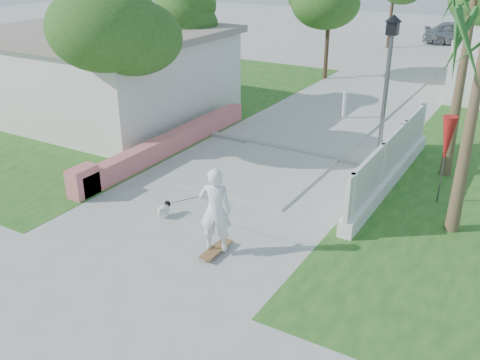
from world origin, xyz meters
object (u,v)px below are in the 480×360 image
Objects in this scene: street_lamp at (386,92)px; skateboarder at (193,202)px; dog at (164,209)px; parked_car at (460,33)px; patio_umbrella at (447,141)px; bollard at (344,105)px.

street_lamp is 1.85× the size of skateboarder.
skateboarder is 1.40m from dog.
parked_car is at bearing -112.73° from skateboarder.
patio_umbrella reaches higher than dog.
bollard is at bearing 78.25° from dog.
skateboarder is at bearing -133.79° from patio_umbrella.
patio_umbrella is 0.51× the size of parked_car.
skateboarder is (0.21, -10.08, 0.26)m from bollard.
parked_car is (0.54, 29.17, -0.07)m from skateboarder.
skateboarder is at bearing -88.79° from bollard.
street_lamp is 0.98× the size of parked_car.
bollard is 2.06× the size of dog.
street_lamp is at bearing 48.58° from dog.
street_lamp is 4.07× the size of bollard.
street_lamp is at bearing 152.24° from patio_umbrella.
street_lamp is 6.70m from dog.
bollard is at bearing 120.96° from street_lamp.
patio_umbrella is at bearing 30.71° from dog.
patio_umbrella is (4.60, -5.50, 1.10)m from bollard.
skateboarder is 29.18m from parked_car.
bollard is (-2.70, 4.50, -1.84)m from street_lamp.
bollard reaches higher than dog.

